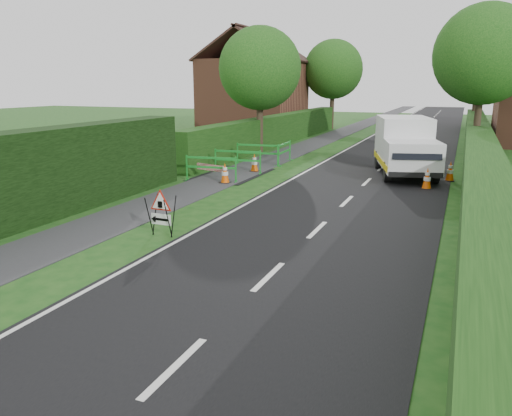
# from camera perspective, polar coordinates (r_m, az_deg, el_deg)

# --- Properties ---
(ground) EXTENTS (120.00, 120.00, 0.00)m
(ground) POSITION_cam_1_polar(r_m,az_deg,el_deg) (10.25, -13.91, -7.63)
(ground) COLOR #164513
(ground) RESTS_ON ground
(road_surface) EXTENTS (6.00, 90.00, 0.02)m
(road_surface) POSITION_cam_1_polar(r_m,az_deg,el_deg) (42.88, 18.25, 8.40)
(road_surface) COLOR black
(road_surface) RESTS_ON ground
(footpath) EXTENTS (2.00, 90.00, 0.02)m
(footpath) POSITION_cam_1_polar(r_m,az_deg,el_deg) (43.65, 10.97, 8.93)
(footpath) COLOR #2D2D30
(footpath) RESTS_ON ground
(hedge_west_far) EXTENTS (1.00, 24.00, 1.80)m
(hedge_west_far) POSITION_cam_1_polar(r_m,az_deg,el_deg) (31.72, 2.50, 7.32)
(hedge_west_far) COLOR #14380F
(hedge_west_far) RESTS_ON ground
(hedge_east) EXTENTS (1.20, 50.00, 1.50)m
(hedge_east) POSITION_cam_1_polar(r_m,az_deg,el_deg) (23.90, 23.99, 3.90)
(hedge_east) COLOR #14380F
(hedge_east) RESTS_ON ground
(house_west) EXTENTS (7.50, 7.40, 7.88)m
(house_west) POSITION_cam_1_polar(r_m,az_deg,el_deg) (40.79, -0.26, 12.91)
(house_west) COLOR brown
(house_west) RESTS_ON ground
(tree_nw) EXTENTS (4.40, 4.40, 6.70)m
(tree_nw) POSITION_cam_1_polar(r_m,az_deg,el_deg) (27.64, 0.45, 15.65)
(tree_nw) COLOR #2D2116
(tree_nw) RESTS_ON ground
(tree_ne) EXTENTS (5.20, 5.20, 7.79)m
(tree_ne) POSITION_cam_1_polar(r_m,az_deg,el_deg) (29.64, 24.65, 15.66)
(tree_ne) COLOR #2D2116
(tree_ne) RESTS_ON ground
(tree_fw) EXTENTS (4.80, 4.80, 7.24)m
(tree_fw) POSITION_cam_1_polar(r_m,az_deg,el_deg) (42.89, 8.82, 15.39)
(tree_fw) COLOR #2D2116
(tree_fw) RESTS_ON ground
(tree_fe) EXTENTS (4.20, 4.20, 6.33)m
(tree_fe) POSITION_cam_1_polar(r_m,az_deg,el_deg) (45.60, 24.00, 13.52)
(tree_fe) COLOR #2D2116
(tree_fe) RESTS_ON ground
(triangle_sign) EXTENTS (0.70, 0.70, 1.01)m
(triangle_sign) POSITION_cam_1_polar(r_m,az_deg,el_deg) (12.49, -10.96, -0.16)
(triangle_sign) COLOR black
(triangle_sign) RESTS_ON ground
(works_van) EXTENTS (3.24, 5.45, 2.34)m
(works_van) POSITION_cam_1_polar(r_m,az_deg,el_deg) (21.67, 16.69, 6.91)
(works_van) COLOR silver
(works_van) RESTS_ON ground
(traffic_cone_0) EXTENTS (0.38, 0.38, 0.79)m
(traffic_cone_0) POSITION_cam_1_polar(r_m,az_deg,el_deg) (19.00, 18.98, 3.21)
(traffic_cone_0) COLOR black
(traffic_cone_0) RESTS_ON ground
(traffic_cone_1) EXTENTS (0.38, 0.38, 0.79)m
(traffic_cone_1) POSITION_cam_1_polar(r_m,az_deg,el_deg) (20.91, 21.31, 3.95)
(traffic_cone_1) COLOR black
(traffic_cone_1) RESTS_ON ground
(traffic_cone_2) EXTENTS (0.38, 0.38, 0.79)m
(traffic_cone_2) POSITION_cam_1_polar(r_m,az_deg,el_deg) (23.47, 20.18, 5.06)
(traffic_cone_2) COLOR black
(traffic_cone_2) RESTS_ON ground
(traffic_cone_3) EXTENTS (0.38, 0.38, 0.79)m
(traffic_cone_3) POSITION_cam_1_polar(r_m,az_deg,el_deg) (19.09, -3.57, 4.00)
(traffic_cone_3) COLOR black
(traffic_cone_3) RESTS_ON ground
(traffic_cone_4) EXTENTS (0.38, 0.38, 0.79)m
(traffic_cone_4) POSITION_cam_1_polar(r_m,az_deg,el_deg) (21.60, -0.18, 5.21)
(traffic_cone_4) COLOR black
(traffic_cone_4) RESTS_ON ground
(ped_barrier_0) EXTENTS (2.09, 0.67, 1.00)m
(ped_barrier_0) POSITION_cam_1_polar(r_m,az_deg,el_deg) (19.48, -5.17, 4.88)
(ped_barrier_0) COLOR #178325
(ped_barrier_0) RESTS_ON ground
(ped_barrier_1) EXTENTS (2.09, 0.58, 1.00)m
(ped_barrier_1) POSITION_cam_1_polar(r_m,az_deg,el_deg) (21.26, -2.12, 5.70)
(ped_barrier_1) COLOR #178325
(ped_barrier_1) RESTS_ON ground
(ped_barrier_2) EXTENTS (2.09, 0.59, 1.00)m
(ped_barrier_2) POSITION_cam_1_polar(r_m,az_deg,el_deg) (23.43, 0.21, 6.49)
(ped_barrier_2) COLOR #178325
(ped_barrier_2) RESTS_ON ground
(ped_barrier_3) EXTENTS (0.44, 2.07, 1.00)m
(ped_barrier_3) POSITION_cam_1_polar(r_m,az_deg,el_deg) (23.94, 3.24, 6.63)
(ped_barrier_3) COLOR #178325
(ped_barrier_3) RESTS_ON ground
(redwhite_plank) EXTENTS (1.46, 0.42, 0.25)m
(redwhite_plank) POSITION_cam_1_polar(r_m,az_deg,el_deg) (20.11, -5.13, 3.35)
(redwhite_plank) COLOR red
(redwhite_plank) RESTS_ON ground
(hatchback_car) EXTENTS (1.56, 3.72, 1.26)m
(hatchback_car) POSITION_cam_1_polar(r_m,az_deg,el_deg) (35.19, 15.98, 8.49)
(hatchback_car) COLOR silver
(hatchback_car) RESTS_ON ground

